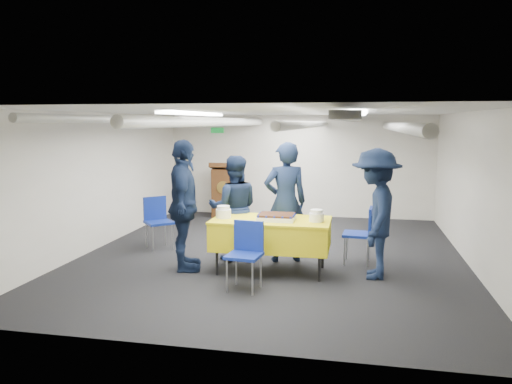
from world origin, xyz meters
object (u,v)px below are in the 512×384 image
podium (226,190)px  sailor_b (234,208)px  sheet_cake (276,217)px  sailor_a (285,202)px  sailor_c (184,206)px  chair_near (246,248)px  chair_left (157,217)px  sailor_d (375,214)px  serving_table (271,234)px  chair_right (363,229)px

podium → sailor_b: 3.59m
sheet_cake → sailor_a: 0.68m
sailor_b → sailor_a: bearing=170.7°
sheet_cake → sailor_c: sailor_c is taller
chair_near → chair_left: bearing=137.9°
sailor_b → sailor_d: bearing=152.0°
serving_table → sheet_cake: 0.27m
chair_left → sailor_c: size_ratio=0.46×
serving_table → chair_near: bearing=-104.2°
chair_near → sailor_b: size_ratio=0.53×
serving_table → sheet_cake: (0.08, -0.06, 0.26)m
sailor_b → podium: bearing=-87.4°
sailor_d → chair_left: bearing=-102.8°
chair_left → sailor_b: (1.47, -0.46, 0.28)m
chair_right → chair_left: same height
sailor_c → sailor_d: size_ratio=1.06×
chair_near → sailor_d: bearing=26.1°
sheet_cake → sailor_d: size_ratio=0.30×
sheet_cake → chair_near: size_ratio=0.61×
sheet_cake → chair_near: (-0.28, -0.71, -0.28)m
podium → chair_right: podium is taller
podium → sailor_c: size_ratio=0.66×
chair_left → sailor_d: size_ratio=0.49×
chair_left → sailor_a: 2.33m
chair_near → chair_left: size_ratio=1.00×
serving_table → sailor_a: sailor_a is taller
sailor_b → sheet_cake: bearing=127.6°
sailor_a → sailor_d: bearing=135.0°
podium → sailor_b: bearing=-72.9°
sailor_b → serving_table: bearing=127.0°
chair_near → chair_right: bearing=44.2°
sailor_a → sailor_b: sailor_a is taller
chair_right → sailor_c: bearing=-161.7°
chair_near → podium: bearing=108.0°
podium → chair_right: bearing=-47.4°
podium → sailor_b: (1.05, -3.42, 0.20)m
serving_table → sheet_cake: size_ratio=3.17×
sailor_a → sailor_c: bearing=8.6°
chair_right → sailor_d: (0.15, -0.65, 0.36)m
sailor_a → sailor_d: (1.33, -0.58, -0.03)m
chair_right → chair_left: bearing=174.7°
serving_table → sailor_a: 0.72m
chair_right → sailor_c: (-2.54, -0.84, 0.42)m
chair_right → sailor_a: (-1.18, -0.06, 0.39)m
serving_table → chair_near: chair_near is taller
podium → sailor_d: size_ratio=0.70×
chair_near → sailor_b: sailor_b is taller
serving_table → sheet_cake: sheet_cake is taller
serving_table → chair_right: size_ratio=1.92×
chair_right → podium: bearing=132.6°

